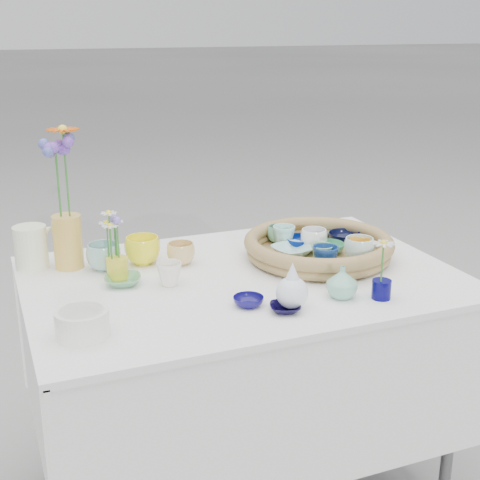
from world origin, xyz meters
name	(u,v)px	position (x,y,z in m)	size (l,w,h in m)	color
wicker_tray	(318,247)	(0.28, 0.05, 0.80)	(0.47, 0.47, 0.08)	olive
tray_ceramic_0	(300,242)	(0.26, 0.13, 0.80)	(0.10, 0.10, 0.03)	navy
tray_ceramic_1	(344,238)	(0.41, 0.12, 0.80)	(0.11, 0.11, 0.03)	black
tray_ceramic_2	(360,249)	(0.37, -0.05, 0.82)	(0.07, 0.07, 0.07)	gold
tray_ceramic_3	(328,248)	(0.31, 0.04, 0.80)	(0.10, 0.10, 0.03)	#3A9061
tray_ceramic_4	(322,255)	(0.24, -0.05, 0.81)	(0.07, 0.07, 0.06)	#6EB07F
tray_ceramic_5	(293,251)	(0.20, 0.06, 0.80)	(0.12, 0.12, 0.03)	#9BCAC7
tray_ceramic_6	(284,236)	(0.21, 0.15, 0.82)	(0.07, 0.07, 0.07)	#A3E5DC
tray_ceramic_7	(314,239)	(0.28, 0.09, 0.82)	(0.09, 0.09, 0.07)	white
tray_ceramic_8	(327,231)	(0.40, 0.21, 0.79)	(0.09, 0.09, 0.02)	#8CB6C9
tray_ceramic_9	(325,258)	(0.23, -0.09, 0.82)	(0.08, 0.08, 0.07)	navy
tray_ceramic_10	(285,264)	(0.12, -0.03, 0.80)	(0.08, 0.08, 0.03)	#FFE978
tray_ceramic_11	(359,249)	(0.36, -0.06, 0.82)	(0.09, 0.09, 0.07)	silver
tray_ceramic_12	(278,234)	(0.21, 0.20, 0.81)	(0.07, 0.07, 0.06)	#63AA87
loose_ceramic_0	(143,250)	(-0.25, 0.21, 0.81)	(0.11, 0.11, 0.09)	#FFF220
loose_ceramic_1	(181,254)	(-0.14, 0.16, 0.80)	(0.09, 0.09, 0.07)	#D7B36E
loose_ceramic_2	(123,280)	(-0.35, 0.06, 0.78)	(0.10, 0.10, 0.03)	#5F9F6C
loose_ceramic_3	(169,274)	(-0.22, 0.01, 0.80)	(0.07, 0.07, 0.07)	white
loose_ceramic_4	(248,301)	(-0.07, -0.21, 0.78)	(0.08, 0.08, 0.03)	#100B53
loose_ceramic_5	(104,257)	(-0.37, 0.21, 0.81)	(0.10, 0.10, 0.08)	#8CBCB5
loose_ceramic_6	(285,308)	(0.01, -0.28, 0.77)	(0.08, 0.08, 0.02)	black
fluted_bowl	(82,323)	(-0.51, -0.23, 0.80)	(0.13, 0.13, 0.07)	white
bud_vase_paleblue	(292,285)	(0.03, -0.27, 0.83)	(0.09, 0.09, 0.13)	white
bud_vase_seafoam	(342,282)	(0.19, -0.25, 0.81)	(0.09, 0.09, 0.09)	#76BA9E
bud_vase_cobalt	(381,289)	(0.29, -0.30, 0.79)	(0.05, 0.05, 0.05)	#040247
single_daisy	(382,263)	(0.28, -0.31, 0.87)	(0.07, 0.07, 0.13)	silver
tall_vase_yellow	(68,242)	(-0.47, 0.26, 0.85)	(0.09, 0.09, 0.16)	gold
gerbera	(66,174)	(-0.46, 0.25, 1.06)	(0.11, 0.11, 0.28)	#DF5307
hydrangea	(58,183)	(-0.48, 0.26, 1.03)	(0.08, 0.08, 0.29)	#4A50A3
white_pitcher	(31,248)	(-0.57, 0.30, 0.83)	(0.14, 0.10, 0.13)	#EBF1CE
daisy_cup	(117,269)	(-0.35, 0.10, 0.80)	(0.06, 0.06, 0.07)	gold
daisy_posy	(113,234)	(-0.36, 0.11, 0.90)	(0.08, 0.08, 0.14)	silver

